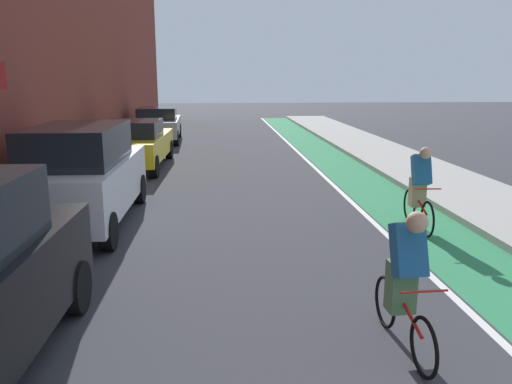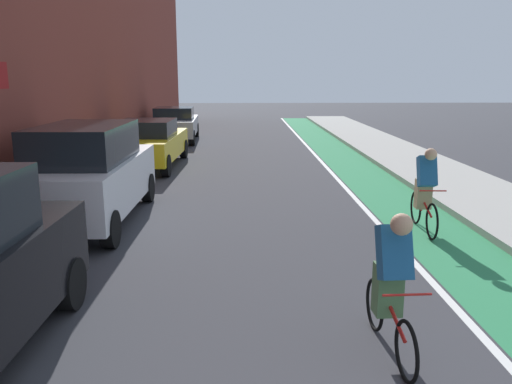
{
  "view_description": "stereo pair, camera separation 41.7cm",
  "coord_description": "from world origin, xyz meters",
  "views": [
    {
      "loc": [
        -0.57,
        -0.11,
        2.89
      ],
      "look_at": [
        0.06,
        8.26,
        1.0
      ],
      "focal_mm": 36.29,
      "sensor_mm": 36.0,
      "label": 1
    },
    {
      "loc": [
        -0.15,
        -0.13,
        2.89
      ],
      "look_at": [
        0.06,
        8.26,
        1.0
      ],
      "focal_mm": 36.29,
      "sensor_mm": 36.0,
      "label": 2
    }
  ],
  "objects": [
    {
      "name": "parked_sedan_silver",
      "position": [
        -3.21,
        23.29,
        0.79
      ],
      "size": [
        2.06,
        4.41,
        1.53
      ],
      "color": "#9EA0A8",
      "rests_on": "ground"
    },
    {
      "name": "ground_plane",
      "position": [
        0.0,
        15.06,
        0.0
      ],
      "size": [
        83.86,
        83.86,
        0.0
      ],
      "primitive_type": "plane",
      "color": "#38383D"
    },
    {
      "name": "parked_sedan_yellow_cab",
      "position": [
        -3.21,
        16.56,
        0.79
      ],
      "size": [
        2.09,
        4.73,
        1.53
      ],
      "color": "yellow",
      "rests_on": "ground"
    },
    {
      "name": "cyclist_mid",
      "position": [
        3.27,
        9.25,
        0.81
      ],
      "size": [
        0.48,
        1.72,
        1.61
      ],
      "color": "black",
      "rests_on": "ground"
    },
    {
      "name": "bike_lane_paint",
      "position": [
        3.46,
        17.06,
        0.0
      ],
      "size": [
        1.6,
        38.12,
        0.0
      ],
      "primitive_type": "cube",
      "color": "#2D8451",
      "rests_on": "ground"
    },
    {
      "name": "cyclist_lead",
      "position": [
        1.39,
        4.88,
        0.84
      ],
      "size": [
        0.48,
        1.66,
        1.59
      ],
      "color": "black",
      "rests_on": "ground"
    },
    {
      "name": "lane_divider_stripe",
      "position": [
        2.56,
        17.06,
        0.0
      ],
      "size": [
        0.12,
        38.12,
        0.0
      ],
      "primitive_type": "cube",
      "color": "white",
      "rests_on": "ground"
    },
    {
      "name": "sidewalk_right",
      "position": [
        5.59,
        17.06,
        0.07
      ],
      "size": [
        2.66,
        38.12,
        0.14
      ],
      "primitive_type": "cube",
      "color": "#A8A59E",
      "rests_on": "ground"
    },
    {
      "name": "parked_suv_white",
      "position": [
        -3.21,
        10.03,
        1.02
      ],
      "size": [
        1.86,
        4.48,
        1.98
      ],
      "color": "silver",
      "rests_on": "ground"
    }
  ]
}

